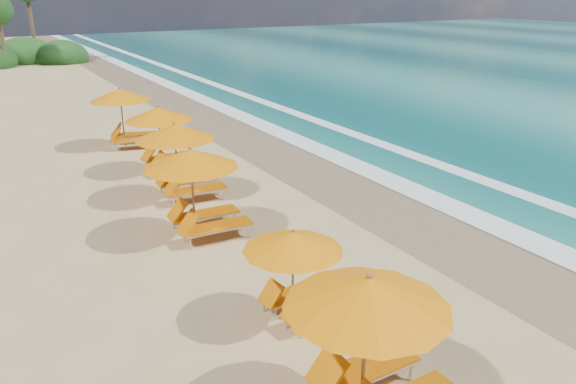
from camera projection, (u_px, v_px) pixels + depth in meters
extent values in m
plane|color=tan|center=(288.00, 230.00, 16.24)|extent=(160.00, 160.00, 0.00)
cube|color=#856F4F|center=(393.00, 205.00, 18.13)|extent=(4.00, 160.00, 0.01)
cube|color=white|center=(427.00, 196.00, 18.83)|extent=(1.20, 160.00, 0.01)
cube|color=white|center=(487.00, 182.00, 20.25)|extent=(0.80, 160.00, 0.01)
cylinder|color=olive|center=(364.00, 351.00, 8.75)|extent=(0.06, 0.06, 2.57)
cone|color=orange|center=(368.00, 292.00, 8.38)|extent=(2.66, 2.66, 0.52)
sphere|color=olive|center=(369.00, 276.00, 8.28)|extent=(0.09, 0.09, 0.09)
cylinder|color=olive|center=(293.00, 278.00, 11.51)|extent=(0.05, 0.05, 2.04)
cone|color=orange|center=(293.00, 241.00, 11.21)|extent=(2.32, 2.32, 0.41)
sphere|color=olive|center=(293.00, 231.00, 11.13)|extent=(0.07, 0.07, 0.07)
cylinder|color=olive|center=(193.00, 195.00, 15.40)|extent=(0.06, 0.06, 2.55)
cone|color=orange|center=(191.00, 158.00, 15.03)|extent=(2.75, 2.75, 0.51)
sphere|color=olive|center=(190.00, 148.00, 14.93)|extent=(0.09, 0.09, 0.09)
cylinder|color=olive|center=(177.00, 163.00, 18.25)|extent=(0.06, 0.06, 2.54)
cone|color=orange|center=(174.00, 132.00, 17.88)|extent=(2.74, 2.74, 0.51)
sphere|color=olive|center=(174.00, 123.00, 17.78)|extent=(0.09, 0.09, 0.09)
cylinder|color=olive|center=(160.00, 140.00, 21.00)|extent=(0.06, 0.06, 2.50)
cone|color=orange|center=(158.00, 114.00, 20.64)|extent=(2.75, 2.75, 0.50)
sphere|color=olive|center=(158.00, 106.00, 20.54)|extent=(0.09, 0.09, 0.09)
cylinder|color=olive|center=(122.00, 119.00, 24.39)|extent=(0.06, 0.06, 2.56)
cone|color=orange|center=(120.00, 95.00, 24.02)|extent=(3.24, 3.24, 0.51)
sphere|color=olive|center=(119.00, 88.00, 23.92)|extent=(0.09, 0.09, 0.09)
ellipsoid|color=#163D14|center=(26.00, 56.00, 53.18)|extent=(5.60, 5.60, 3.64)
ellipsoid|color=#163D14|center=(62.00, 57.00, 52.99)|extent=(5.00, 5.00, 3.25)
cylinder|color=brown|center=(2.00, 39.00, 48.31)|extent=(0.36, 0.36, 5.00)
cylinder|color=brown|center=(32.00, 25.00, 52.66)|extent=(0.36, 0.36, 6.80)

